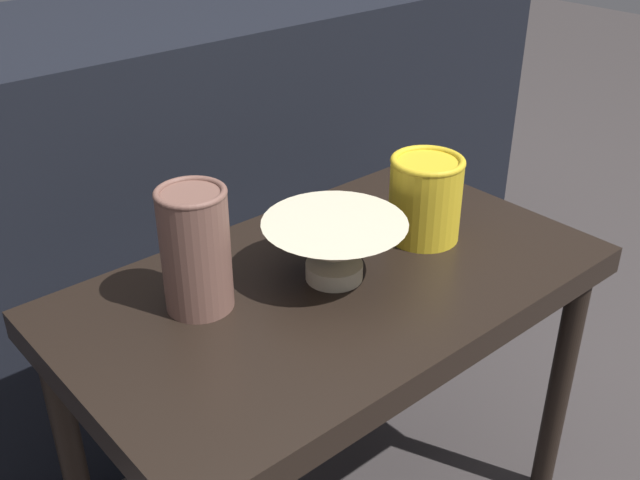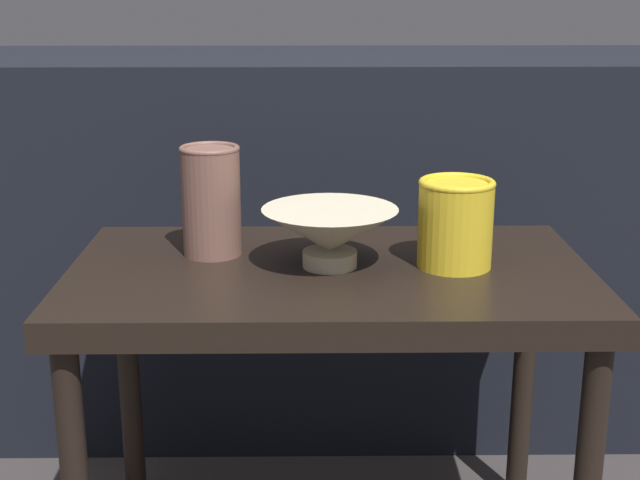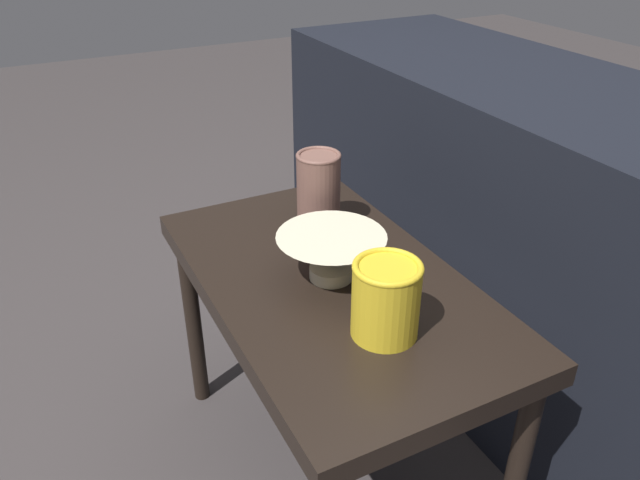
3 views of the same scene
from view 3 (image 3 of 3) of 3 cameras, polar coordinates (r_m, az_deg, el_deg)
name	(u,v)px [view 3 (image 3 of 3)]	position (r m, az deg, el deg)	size (l,w,h in m)	color
ground_plane	(329,466)	(1.44, 0.83, -19.97)	(8.00, 8.00, 0.00)	#383333
table	(331,304)	(1.14, 0.99, -5.87)	(0.74, 0.43, 0.49)	black
couch_backdrop	(557,259)	(1.49, 20.82, -1.60)	(1.72, 0.50, 0.74)	black
bowl	(329,252)	(1.08, 0.81, -1.13)	(0.19, 0.19, 0.08)	beige
vase_textured_left	(319,191)	(1.23, -0.13, 4.49)	(0.09, 0.09, 0.16)	brown
vase_colorful_right	(387,298)	(0.95, 6.17, -5.27)	(0.11, 0.11, 0.13)	gold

